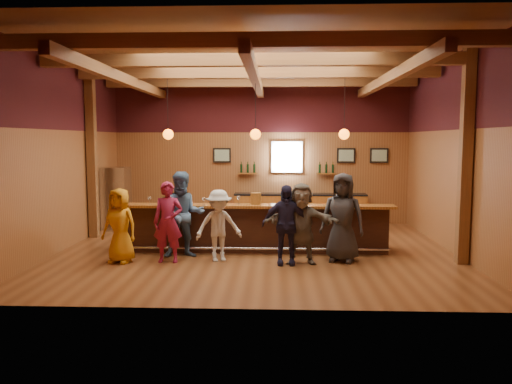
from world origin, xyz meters
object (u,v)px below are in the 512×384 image
customer_dark (342,217)px  ice_bucket (256,198)px  customer_redvest (168,222)px  bartender (301,213)px  stainless_fridge (116,199)px  bar_counter (256,228)px  customer_orange (120,226)px  customer_navy (285,225)px  customer_brown (301,223)px  back_bar_cabinet (300,209)px  bottle_a (282,198)px  customer_denim (184,215)px  customer_white (219,226)px

customer_dark → ice_bucket: 2.06m
customer_redvest → bartender: bearing=38.5°
stainless_fridge → bartender: stainless_fridge is taller
customer_redvest → bartender: 3.71m
bar_counter → customer_orange: size_ratio=4.00×
customer_navy → customer_brown: (0.33, 0.10, 0.02)m
customer_dark → ice_bucket: size_ratio=7.18×
back_bar_cabinet → customer_redvest: customer_redvest is taller
customer_redvest → customer_brown: customer_redvest is taller
bar_counter → stainless_fridge: bearing=149.2°
bartender → customer_orange: bearing=49.2°
customer_navy → ice_bucket: (-0.66, 1.14, 0.41)m
customer_navy → bottle_a: size_ratio=4.69×
ice_bucket → bottle_a: (0.61, 0.06, 0.01)m
customer_denim → customer_navy: 2.29m
customer_redvest → customer_dark: 3.68m
customer_brown → bottle_a: 1.23m
stainless_fridge → customer_orange: (1.30, -3.79, -0.11)m
bar_counter → customer_white: 1.38m
customer_orange → ice_bucket: bearing=35.0°
back_bar_cabinet → customer_orange: (-4.00, -4.91, 0.31)m
customer_redvest → customer_white: size_ratio=1.12×
customer_navy → ice_bucket: bearing=119.1°
customer_white → bottle_a: bearing=15.9°
customer_brown → customer_dark: (0.87, 0.22, 0.10)m
stainless_fridge → customer_brown: bearing=-36.1°
bar_counter → customer_redvest: customer_redvest is taller
customer_redvest → ice_bucket: customer_redvest is taller
customer_redvest → stainless_fridge: bearing=121.7°
customer_dark → ice_bucket: customer_dark is taller
customer_orange → stainless_fridge: bearing=122.5°
bottle_a → customer_denim: bearing=-163.6°
stainless_fridge → bartender: 5.39m
back_bar_cabinet → customer_redvest: (-2.99, -4.83, 0.38)m
ice_bucket → customer_white: bearing=-129.8°
bar_counter → ice_bucket: bearing=-91.1°
customer_denim → ice_bucket: bearing=6.4°
bar_counter → customer_white: (-0.76, -1.13, 0.24)m
back_bar_cabinet → customer_denim: 5.19m
bar_counter → customer_redvest: 2.23m
stainless_fridge → bartender: size_ratio=1.23×
customer_redvest → customer_white: customer_redvest is taller
stainless_fridge → customer_redvest: size_ratio=1.05×
customer_denim → bartender: (2.65, 1.86, -0.21)m
stainless_fridge → customer_brown: 6.31m
ice_bucket → bottle_a: size_ratio=0.74×
customer_brown → ice_bucket: (-0.99, 1.03, 0.40)m
stainless_fridge → customer_white: stainless_fridge is taller
bar_counter → ice_bucket: 0.76m
customer_dark → customer_brown: bearing=-148.9°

